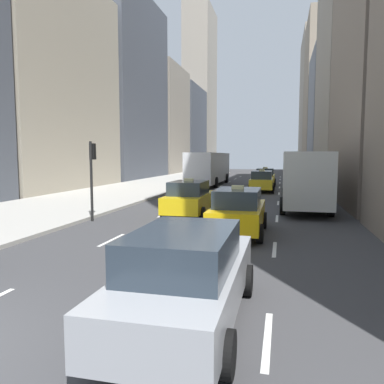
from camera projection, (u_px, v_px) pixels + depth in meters
sidewalk_left at (136, 188)px, 33.11m from camera, size 8.00×66.00×0.15m
lane_markings at (239, 197)px, 27.02m from camera, size 5.72×56.00×0.01m
building_row_left at (151, 96)px, 56.80m from camera, size 6.00×90.71×37.63m
building_row_right at (351, 32)px, 37.35m from camera, size 6.00×84.08×37.69m
taxi_lead at (238, 211)px, 14.09m from camera, size 2.02×4.40×1.87m
taxi_second at (262, 181)px, 30.73m from camera, size 2.02×4.40×1.87m
taxi_third at (190, 198)px, 18.33m from camera, size 2.02×4.40×1.87m
taxi_fourth at (265, 177)px, 36.79m from camera, size 2.02×4.40×1.87m
sedan_black_near at (187, 275)px, 6.52m from camera, size 2.02×4.92×1.72m
city_bus at (209, 167)px, 37.93m from camera, size 2.80×11.61×3.25m
box_truck at (305, 179)px, 20.47m from camera, size 2.58×8.40×3.15m
traffic_light_pole at (92, 168)px, 16.83m from camera, size 0.24×0.42×3.60m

